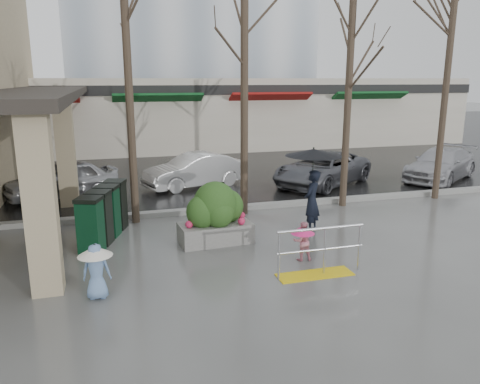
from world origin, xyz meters
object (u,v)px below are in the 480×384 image
car_d (441,164)px  tree_west (126,34)px  handrail (318,258)px  car_b (195,170)px  tree_midwest (244,31)px  news_boxes (104,214)px  tree_mideast (351,47)px  child_pink (303,238)px  child_blue (96,266)px  car_a (62,179)px  car_c (322,169)px  planter (215,214)px  tree_east (451,32)px  woman (313,178)px

car_d → tree_west: bearing=-110.6°
handrail → car_b: (-0.92, 8.73, 0.25)m
tree_midwest → news_boxes: tree_midwest is taller
tree_mideast → child_pink: tree_mideast is taller
child_blue → handrail: bearing=-174.3°
tree_west → child_pink: (3.38, -3.96, -4.56)m
handrail → car_b: size_ratio=0.50×
handrail → news_boxes: 5.48m
car_a → car_d: (14.39, -1.07, 0.00)m
tree_mideast → child_pink: bearing=-128.3°
handrail → tree_mideast: (3.14, 4.80, 4.48)m
child_pink → car_b: 7.95m
tree_midwest → car_c: bearing=36.3°
news_boxes → car_d: 13.60m
tree_west → planter: bearing=-51.6°
tree_mideast → car_d: 7.54m
car_b → tree_midwest: bearing=-7.6°
tree_east → child_pink: bearing=-149.1°
car_c → car_d: same height
planter → car_d: 11.47m
tree_east → news_boxes: bearing=-173.2°
tree_west → planter: 5.22m
tree_west → car_c: bearing=22.2°
tree_west → car_d: (12.21, 2.53, -4.45)m
car_a → woman: bearing=30.6°
child_pink → car_a: 9.38m
tree_east → car_b: size_ratio=1.88×
news_boxes → car_b: size_ratio=0.63×
car_a → car_d: bearing=67.6°
child_blue → news_boxes: size_ratio=0.44×
tree_west → planter: size_ratio=3.74×
tree_west → child_blue: 6.51m
tree_midwest → car_c: tree_midwest is taller
child_blue → woman: bearing=-147.6°
handrail → planter: (-1.57, 2.54, 0.36)m
tree_west → child_pink: size_ratio=7.61×
handrail → tree_west: size_ratio=0.28×
woman → car_b: woman is taller
tree_east → car_b: 9.76m
tree_east → planter: size_ratio=3.96×
tree_midwest → child_blue: tree_midwest is taller
tree_east → news_boxes: tree_east is taller
planter → car_c: (5.39, 5.19, -0.11)m
tree_west → car_b: tree_west is taller
handrail → tree_east: (6.64, 4.80, 5.01)m
tree_midwest → woman: tree_midwest is taller
car_a → tree_midwest: bearing=38.1°
tree_midwest → tree_east: tree_east is taller
tree_mideast → car_b: 7.06m
car_d → tree_midwest: bearing=-106.6°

